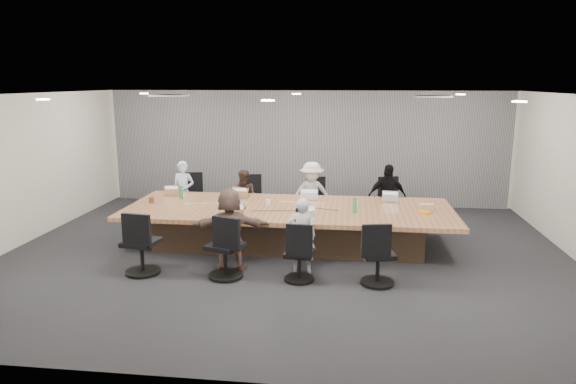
# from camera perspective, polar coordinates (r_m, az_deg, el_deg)

# --- Properties ---
(floor) EXTENTS (10.00, 8.00, 0.00)m
(floor) POSITION_cam_1_polar(r_m,az_deg,el_deg) (9.22, -0.30, -6.92)
(floor) COLOR #25262B
(floor) RESTS_ON ground
(ceiling) EXTENTS (10.00, 8.00, 0.00)m
(ceiling) POSITION_cam_1_polar(r_m,az_deg,el_deg) (8.71, -0.33, 10.76)
(ceiling) COLOR white
(ceiling) RESTS_ON wall_back
(wall_back) EXTENTS (10.00, 0.00, 2.80)m
(wall_back) POSITION_cam_1_polar(r_m,az_deg,el_deg) (12.79, 1.97, 4.93)
(wall_back) COLOR beige
(wall_back) RESTS_ON ground
(wall_front) EXTENTS (10.00, 0.00, 2.80)m
(wall_front) POSITION_cam_1_polar(r_m,az_deg,el_deg) (5.03, -6.14, -6.64)
(wall_front) COLOR beige
(wall_front) RESTS_ON ground
(wall_left) EXTENTS (0.00, 8.00, 2.80)m
(wall_left) POSITION_cam_1_polar(r_m,az_deg,el_deg) (10.70, -27.95, 2.07)
(wall_left) COLOR beige
(wall_left) RESTS_ON ground
(curtain) EXTENTS (9.80, 0.04, 2.80)m
(curtain) POSITION_cam_1_polar(r_m,az_deg,el_deg) (12.71, 1.94, 4.88)
(curtain) COLOR gray
(curtain) RESTS_ON ground
(conference_table) EXTENTS (6.00, 2.20, 0.74)m
(conference_table) POSITION_cam_1_polar(r_m,az_deg,el_deg) (9.57, 0.07, -3.67)
(conference_table) COLOR #473324
(conference_table) RESTS_ON ground
(chair_0) EXTENTS (0.64, 0.64, 0.82)m
(chair_0) POSITION_cam_1_polar(r_m,az_deg,el_deg) (11.70, -10.95, -0.91)
(chair_0) COLOR black
(chair_0) RESTS_ON ground
(chair_1) EXTENTS (0.62, 0.62, 0.79)m
(chair_1) POSITION_cam_1_polar(r_m,az_deg,el_deg) (11.37, -4.38, -1.19)
(chair_1) COLOR black
(chair_1) RESTS_ON ground
(chair_2) EXTENTS (0.61, 0.61, 0.74)m
(chair_2) POSITION_cam_1_polar(r_m,az_deg,el_deg) (11.18, 2.76, -1.51)
(chair_2) COLOR black
(chair_2) RESTS_ON ground
(chair_3) EXTENTS (0.67, 0.67, 0.81)m
(chair_3) POSITION_cam_1_polar(r_m,az_deg,el_deg) (11.17, 10.77, -1.53)
(chair_3) COLOR black
(chair_3) RESTS_ON ground
(chair_4) EXTENTS (0.67, 0.67, 0.87)m
(chair_4) POSITION_cam_1_polar(r_m,az_deg,el_deg) (8.52, -15.97, -5.93)
(chair_4) COLOR black
(chair_4) RESTS_ON ground
(chair_5) EXTENTS (0.74, 0.74, 0.85)m
(chair_5) POSITION_cam_1_polar(r_m,az_deg,el_deg) (8.10, -6.99, -6.55)
(chair_5) COLOR black
(chair_5) RESTS_ON ground
(chair_6) EXTENTS (0.54, 0.54, 0.73)m
(chair_6) POSITION_cam_1_polar(r_m,az_deg,el_deg) (7.93, 1.27, -7.35)
(chair_6) COLOR black
(chair_6) RESTS_ON ground
(chair_7) EXTENTS (0.64, 0.64, 0.80)m
(chair_7) POSITION_cam_1_polar(r_m,az_deg,el_deg) (7.90, 9.97, -7.35)
(chair_7) COLOR black
(chair_7) RESTS_ON ground
(person_0) EXTENTS (0.51, 0.35, 1.35)m
(person_0) POSITION_cam_1_polar(r_m,az_deg,el_deg) (11.32, -11.54, -0.01)
(person_0) COLOR silver
(person_0) RESTS_ON ground
(laptop_0) EXTENTS (0.31, 0.23, 0.02)m
(laptop_0) POSITION_cam_1_polar(r_m,az_deg,el_deg) (10.80, -12.47, -0.22)
(laptop_0) COLOR #8C6647
(laptop_0) RESTS_ON conference_table
(person_1) EXTENTS (0.63, 0.52, 1.18)m
(person_1) POSITION_cam_1_polar(r_m,az_deg,el_deg) (10.99, -4.75, -0.61)
(person_1) COLOR #33251F
(person_1) RESTS_ON ground
(laptop_1) EXTENTS (0.40, 0.32, 0.02)m
(laptop_1) POSITION_cam_1_polar(r_m,az_deg,el_deg) (10.43, -5.38, -0.42)
(laptop_1) COLOR #8C6647
(laptop_1) RESTS_ON conference_table
(person_2) EXTENTS (0.96, 0.65, 1.38)m
(person_2) POSITION_cam_1_polar(r_m,az_deg,el_deg) (10.77, 2.64, -0.29)
(person_2) COLOR #BBBBBB
(person_2) RESTS_ON ground
(laptop_2) EXTENTS (0.35, 0.25, 0.02)m
(laptop_2) POSITION_cam_1_polar(r_m,az_deg,el_deg) (10.22, 2.40, -0.64)
(laptop_2) COLOR #B2B2B7
(laptop_2) RESTS_ON conference_table
(person_3) EXTENTS (0.85, 0.48, 1.37)m
(person_3) POSITION_cam_1_polar(r_m,az_deg,el_deg) (10.77, 10.95, -0.55)
(person_3) COLOR black
(person_3) RESTS_ON ground
(laptop_3) EXTENTS (0.31, 0.22, 0.02)m
(laptop_3) POSITION_cam_1_polar(r_m,az_deg,el_deg) (10.22, 11.16, -0.86)
(laptop_3) COLOR #B2B2B7
(laptop_3) RESTS_ON conference_table
(person_5) EXTENTS (1.32, 0.58, 1.37)m
(person_5) POSITION_cam_1_polar(r_m,az_deg,el_deg) (8.35, -6.46, -4.11)
(person_5) COLOR brown
(person_5) RESTS_ON ground
(laptop_5) EXTENTS (0.32, 0.26, 0.02)m
(laptop_5) POSITION_cam_1_polar(r_m,az_deg,el_deg) (8.85, -5.65, -2.73)
(laptop_5) COLOR #8C6647
(laptop_5) RESTS_ON conference_table
(person_6) EXTENTS (0.48, 0.34, 1.23)m
(person_6) POSITION_cam_1_polar(r_m,az_deg,el_deg) (8.18, 1.53, -4.87)
(person_6) COLOR silver
(person_6) RESTS_ON ground
(laptop_6) EXTENTS (0.32, 0.24, 0.02)m
(laptop_6) POSITION_cam_1_polar(r_m,az_deg,el_deg) (8.67, 1.88, -2.98)
(laptop_6) COLOR #B2B2B7
(laptop_6) RESTS_ON conference_table
(bottle_green_left) EXTENTS (0.08, 0.08, 0.26)m
(bottle_green_left) POSITION_cam_1_polar(r_m,az_deg,el_deg) (10.36, -11.81, -0.04)
(bottle_green_left) COLOR #349044
(bottle_green_left) RESTS_ON conference_table
(bottle_green_right) EXTENTS (0.08, 0.08, 0.27)m
(bottle_green_right) POSITION_cam_1_polar(r_m,az_deg,el_deg) (9.14, 7.44, -1.46)
(bottle_green_right) COLOR #349044
(bottle_green_right) RESTS_ON conference_table
(bottle_clear) EXTENTS (0.07, 0.07, 0.23)m
(bottle_clear) POSITION_cam_1_polar(r_m,az_deg,el_deg) (9.64, -7.00, -0.85)
(bottle_clear) COLOR silver
(bottle_clear) RESTS_ON conference_table
(cup_white_far) EXTENTS (0.10, 0.10, 0.11)m
(cup_white_far) POSITION_cam_1_polar(r_m,az_deg,el_deg) (9.64, -2.22, -1.15)
(cup_white_far) COLOR white
(cup_white_far) RESTS_ON conference_table
(cup_white_near) EXTENTS (0.11, 0.11, 0.11)m
(cup_white_near) POSITION_cam_1_polar(r_m,az_deg,el_deg) (9.62, 7.51, -1.26)
(cup_white_near) COLOR white
(cup_white_near) RESTS_ON conference_table
(mug_brown) EXTENTS (0.13, 0.13, 0.12)m
(mug_brown) POSITION_cam_1_polar(r_m,az_deg,el_deg) (10.15, -14.92, -0.85)
(mug_brown) COLOR brown
(mug_brown) RESTS_ON conference_table
(mic_left) EXTENTS (0.16, 0.11, 0.03)m
(mic_left) POSITION_cam_1_polar(r_m,az_deg,el_deg) (9.41, -5.20, -1.77)
(mic_left) COLOR black
(mic_left) RESTS_ON conference_table
(mic_right) EXTENTS (0.18, 0.15, 0.03)m
(mic_right) POSITION_cam_1_polar(r_m,az_deg,el_deg) (9.53, 1.98, -1.54)
(mic_right) COLOR black
(mic_right) RESTS_ON conference_table
(stapler) EXTENTS (0.18, 0.11, 0.07)m
(stapler) POSITION_cam_1_polar(r_m,az_deg,el_deg) (9.12, 1.41, -2.05)
(stapler) COLOR black
(stapler) RESTS_ON conference_table
(canvas_bag) EXTENTS (0.23, 0.15, 0.12)m
(canvas_bag) POSITION_cam_1_polar(r_m,az_deg,el_deg) (9.54, 15.18, -1.66)
(canvas_bag) COLOR tan
(canvas_bag) RESTS_ON conference_table
(snack_packet) EXTENTS (0.24, 0.23, 0.04)m
(snack_packet) POSITION_cam_1_polar(r_m,az_deg,el_deg) (9.35, 14.95, -2.19)
(snack_packet) COLOR orange
(snack_packet) RESTS_ON conference_table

